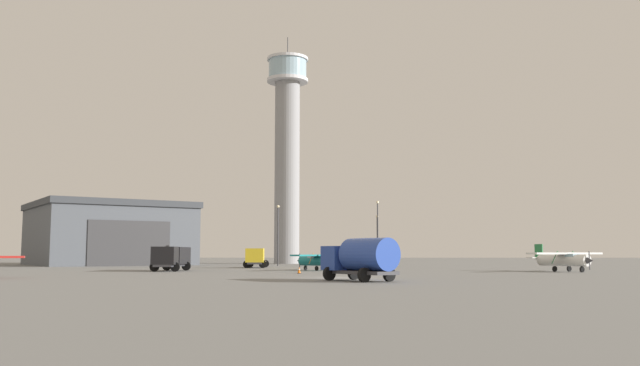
# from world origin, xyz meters

# --- Properties ---
(ground_plane) EXTENTS (400.00, 400.00, 0.00)m
(ground_plane) POSITION_xyz_m (0.00, 0.00, 0.00)
(ground_plane) COLOR slate
(control_tower) EXTENTS (7.61, 7.61, 42.02)m
(control_tower) POSITION_xyz_m (-9.28, 66.07, 21.51)
(control_tower) COLOR gray
(control_tower) RESTS_ON ground_plane
(hangar) EXTENTS (32.83, 33.04, 10.06)m
(hangar) POSITION_xyz_m (-37.99, 54.80, 5.05)
(hangar) COLOR #4C5159
(hangar) RESTS_ON ground_plane
(airplane_teal) EXTENTS (6.74, 8.01, 2.61)m
(airplane_teal) POSITION_xyz_m (-1.91, 21.09, 1.22)
(airplane_teal) COLOR teal
(airplane_teal) RESTS_ON ground_plane
(airplane_white) EXTENTS (9.29, 7.48, 2.94)m
(airplane_white) POSITION_xyz_m (23.79, 17.32, 1.37)
(airplane_white) COLOR white
(airplane_white) RESTS_ON ground_plane
(truck_flatbed_yellow) EXTENTS (3.24, 6.86, 2.54)m
(truck_flatbed_yellow) POSITION_xyz_m (-10.85, 33.59, 1.24)
(truck_flatbed_yellow) COLOR #38383D
(truck_flatbed_yellow) RESTS_ON ground_plane
(truck_fuel_tanker_blue) EXTENTS (5.61, 6.17, 3.04)m
(truck_fuel_tanker_blue) POSITION_xyz_m (1.65, -6.53, 1.67)
(truck_fuel_tanker_blue) COLOR #38383D
(truck_fuel_tanker_blue) RESTS_ON ground_plane
(truck_box_black) EXTENTS (3.42, 6.94, 2.64)m
(truck_box_black) POSITION_xyz_m (-18.28, 18.71, 1.55)
(truck_box_black) COLOR #38383D
(truck_box_black) RESTS_ON ground_plane
(light_post_west) EXTENTS (0.44, 0.44, 7.98)m
(light_post_west) POSITION_xyz_m (6.28, 52.44, 4.80)
(light_post_west) COLOR #38383D
(light_post_west) RESTS_ON ground_plane
(light_post_east) EXTENTS (0.44, 0.44, 9.90)m
(light_post_east) POSITION_xyz_m (6.08, 47.77, 5.81)
(light_post_east) COLOR #38383D
(light_post_east) RESTS_ON ground_plane
(light_post_north) EXTENTS (0.44, 0.44, 9.14)m
(light_post_north) POSITION_xyz_m (-9.02, 45.59, 5.41)
(light_post_north) COLOR #38383D
(light_post_north) RESTS_ON ground_plane
(traffic_cone_near_left) EXTENTS (0.36, 0.36, 0.70)m
(traffic_cone_near_left) POSITION_xyz_m (-3.75, 10.36, 0.34)
(traffic_cone_near_left) COLOR black
(traffic_cone_near_left) RESTS_ON ground_plane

